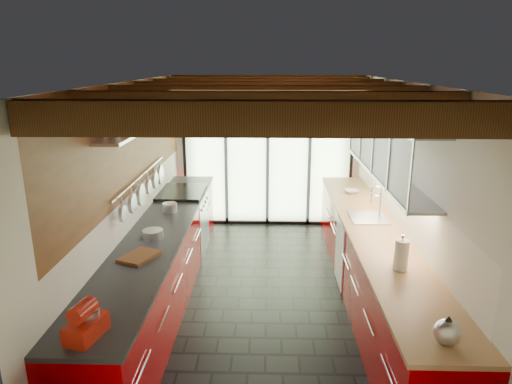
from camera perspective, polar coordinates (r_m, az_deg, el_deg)
ground at (r=5.79m, az=1.27°, el=-13.10°), size 5.50×5.50×0.00m
room_shell at (r=5.19m, az=1.38°, el=3.05°), size 5.50×5.50×5.50m
ceiling_beams at (r=5.45m, az=1.46°, el=12.26°), size 3.14×5.06×4.90m
glass_door at (r=7.84m, az=1.49°, el=7.51°), size 2.95×0.10×2.90m
left_counter at (r=5.73m, az=-11.70°, el=-8.63°), size 0.68×5.00×0.92m
range_stove at (r=7.04m, az=-9.07°, el=-3.67°), size 0.66×0.90×0.97m
right_counter at (r=5.72m, az=14.32°, el=-8.84°), size 0.68×5.00×0.92m
sink_assembly at (r=5.91m, az=13.96°, el=-2.81°), size 0.45×0.52×0.43m
upper_cabinets_right at (r=5.63m, az=16.20°, el=5.47°), size 0.34×3.00×3.00m
left_wall_fixtures at (r=5.61m, az=-13.84°, el=5.12°), size 0.28×2.60×0.96m
stand_mixer at (r=3.58m, az=-20.46°, el=-15.01°), size 0.25×0.35×0.29m
pot_large at (r=6.07m, az=-10.72°, el=-1.92°), size 0.22×0.22×0.12m
pot_small at (r=5.24m, az=-12.77°, el=-5.12°), size 0.27×0.27×0.09m
cutting_board at (r=4.76m, az=-14.36°, el=-7.81°), size 0.40×0.46×0.03m
kettle at (r=3.57m, az=22.81°, el=-15.69°), size 0.23×0.25×0.22m
paper_towel at (r=4.52m, az=17.71°, el=-7.56°), size 0.16×0.16×0.35m
soap_bottle at (r=4.61m, az=17.39°, el=-7.74°), size 0.11×0.11×0.19m
bowl at (r=6.97m, az=11.90°, el=0.08°), size 0.22×0.22×0.05m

